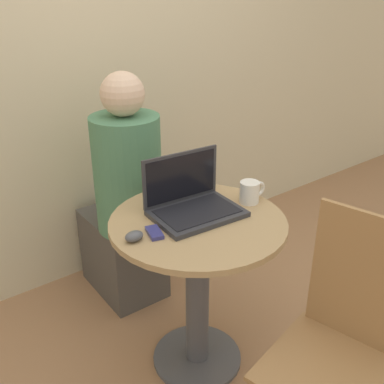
# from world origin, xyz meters

# --- Properties ---
(ground_plane) EXTENTS (12.00, 12.00, 0.00)m
(ground_plane) POSITION_xyz_m (0.00, 0.00, 0.00)
(ground_plane) COLOR #9E704C
(back_wall) EXTENTS (7.00, 0.05, 2.60)m
(back_wall) POSITION_xyz_m (0.00, 1.01, 1.30)
(back_wall) COLOR beige
(back_wall) RESTS_ON ground_plane
(round_table) EXTENTS (0.71, 0.71, 0.73)m
(round_table) POSITION_xyz_m (0.00, 0.00, 0.51)
(round_table) COLOR #4C4C51
(round_table) RESTS_ON ground_plane
(laptop) EXTENTS (0.37, 0.28, 0.23)m
(laptop) POSITION_xyz_m (0.02, 0.07, 0.78)
(laptop) COLOR #2D2D33
(laptop) RESTS_ON round_table
(cell_phone) EXTENTS (0.07, 0.10, 0.02)m
(cell_phone) POSITION_xyz_m (-0.20, 0.01, 0.74)
(cell_phone) COLOR navy
(cell_phone) RESTS_ON round_table
(computer_mouse) EXTENTS (0.07, 0.05, 0.04)m
(computer_mouse) POSITION_xyz_m (-0.28, 0.02, 0.75)
(computer_mouse) COLOR #4C4C51
(computer_mouse) RESTS_ON round_table
(coffee_cup) EXTENTS (0.13, 0.08, 0.09)m
(coffee_cup) POSITION_xyz_m (0.28, -0.01, 0.78)
(coffee_cup) COLOR white
(coffee_cup) RESTS_ON round_table
(chair_empty) EXTENTS (0.48, 0.48, 0.94)m
(chair_empty) POSITION_xyz_m (0.09, -0.64, 0.49)
(chair_empty) COLOR #9E7042
(chair_empty) RESTS_ON ground_plane
(person_seated) EXTENTS (0.33, 0.52, 1.23)m
(person_seated) POSITION_xyz_m (0.01, 0.62, 0.52)
(person_seated) COLOR #4C4742
(person_seated) RESTS_ON ground_plane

